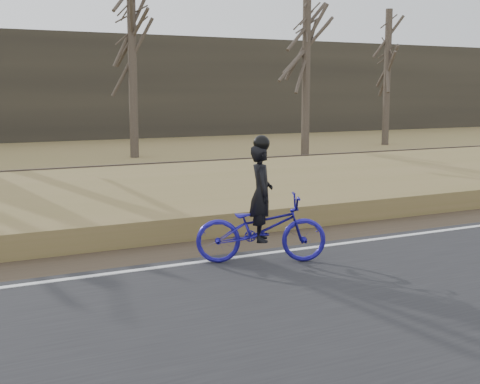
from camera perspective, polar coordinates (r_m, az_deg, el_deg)
name	(u,v)px	position (r m, az deg, el deg)	size (l,w,h in m)	color
ground	(114,281)	(10.14, -10.71, -7.48)	(120.00, 120.00, 0.00)	olive
road	(179,333)	(7.89, -5.26, -11.88)	(120.00, 6.00, 0.06)	black
edge_line	(110,274)	(10.31, -11.04, -6.85)	(120.00, 0.12, 0.01)	silver
shoulder	(92,262)	(11.25, -12.51, -5.82)	(120.00, 1.60, 0.04)	#473A2B
embankment	(52,219)	(14.06, -15.76, -2.21)	(120.00, 5.00, 0.44)	olive
ballast	(19,193)	(17.75, -18.32, -0.09)	(120.00, 3.00, 0.45)	slate
railroad	(19,181)	(17.71, -18.37, 0.88)	(120.00, 2.40, 0.29)	black
cyclist	(261,222)	(10.67, 1.82, -2.59)	(2.20, 1.51, 2.04)	navy
bare_tree_center	(132,58)	(28.36, -9.17, 11.21)	(0.36, 0.36, 8.21)	brown
bare_tree_right	(306,70)	(28.82, 5.67, 10.34)	(0.36, 0.36, 7.31)	brown
bare_tree_far_right	(387,78)	(35.41, 12.44, 9.50)	(0.36, 0.36, 6.86)	brown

